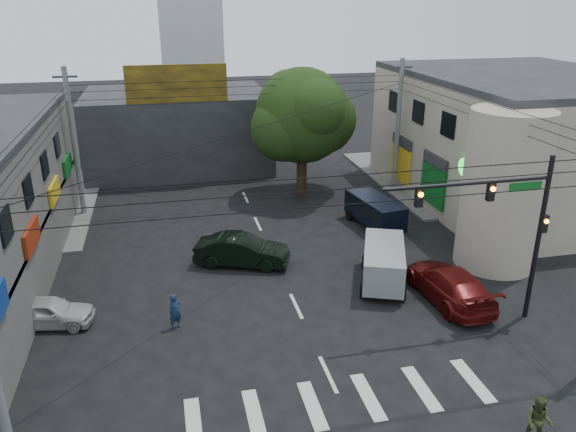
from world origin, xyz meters
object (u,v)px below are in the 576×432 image
object	(u,v)px
maroon_sedan	(449,284)
silver_minivan	(383,265)
navy_van	(375,213)
traffic_officer	(175,312)
utility_pole_far_left	(74,144)
traffic_gantry	(506,216)
dark_sedan	(242,251)
white_compact	(48,312)
utility_pole_far_right	(398,127)
street_tree	(302,116)
pedestrian_olive	(538,422)

from	to	relation	value
maroon_sedan	silver_minivan	xyz separation A→B (m)	(-2.30, 2.18, 0.17)
navy_van	traffic_officer	size ratio (longest dim) A/B	3.02
utility_pole_far_left	maroon_sedan	distance (m)	23.25
traffic_gantry	dark_sedan	world-z (taller)	traffic_gantry
navy_van	dark_sedan	bearing A→B (deg)	102.24
traffic_officer	silver_minivan	bearing A→B (deg)	-15.84
traffic_gantry	white_compact	distance (m)	19.18
utility_pole_far_right	white_compact	world-z (taller)	utility_pole_far_right
navy_van	traffic_officer	world-z (taller)	navy_van
traffic_gantry	navy_van	xyz separation A→B (m)	(-1.08, 11.03, -3.93)
utility_pole_far_right	navy_van	size ratio (longest dim) A/B	1.95
white_compact	maroon_sedan	xyz separation A→B (m)	(17.40, -1.75, 0.16)
dark_sedan	navy_van	world-z (taller)	navy_van
white_compact	maroon_sedan	distance (m)	17.48
traffic_officer	dark_sedan	bearing A→B (deg)	29.60
silver_minivan	utility_pole_far_left	bearing A→B (deg)	71.34
silver_minivan	white_compact	bearing A→B (deg)	113.19
dark_sedan	silver_minivan	size ratio (longest dim) A/B	1.06
street_tree	silver_minivan	bearing A→B (deg)	-87.51
silver_minivan	utility_pole_far_right	bearing A→B (deg)	-3.26
street_tree	traffic_officer	bearing A→B (deg)	-120.79
maroon_sedan	silver_minivan	distance (m)	3.17
navy_van	maroon_sedan	bearing A→B (deg)	171.70
white_compact	utility_pole_far_right	bearing A→B (deg)	-46.97
utility_pole_far_left	pedestrian_olive	world-z (taller)	utility_pole_far_left
street_tree	white_compact	bearing A→B (deg)	-135.61
silver_minivan	navy_van	world-z (taller)	silver_minivan
street_tree	utility_pole_far_left	distance (m)	14.56
silver_minivan	traffic_officer	distance (m)	10.08
traffic_gantry	navy_van	bearing A→B (deg)	95.58
utility_pole_far_right	white_compact	distance (m)	25.12
street_tree	utility_pole_far_left	bearing A→B (deg)	-176.05
maroon_sedan	pedestrian_olive	world-z (taller)	pedestrian_olive
utility_pole_far_right	utility_pole_far_left	bearing A→B (deg)	180.00
traffic_gantry	dark_sedan	distance (m)	12.92
maroon_sedan	navy_van	size ratio (longest dim) A/B	1.18
maroon_sedan	traffic_officer	size ratio (longest dim) A/B	3.56
silver_minivan	pedestrian_olive	xyz separation A→B (m)	(0.66, -10.94, -0.10)
silver_minivan	traffic_gantry	bearing A→B (deg)	-121.17
traffic_gantry	street_tree	bearing A→B (deg)	101.99
white_compact	navy_van	bearing A→B (deg)	-56.40
white_compact	pedestrian_olive	size ratio (longest dim) A/B	2.30
pedestrian_olive	dark_sedan	bearing A→B (deg)	161.10
utility_pole_far_right	dark_sedan	size ratio (longest dim) A/B	1.81
traffic_gantry	traffic_officer	world-z (taller)	traffic_gantry
utility_pole_far_right	street_tree	bearing A→B (deg)	171.25
utility_pole_far_left	pedestrian_olive	bearing A→B (deg)	-56.38
utility_pole_far_right	maroon_sedan	bearing A→B (deg)	-103.56
white_compact	traffic_officer	world-z (taller)	traffic_officer
traffic_gantry	silver_minivan	xyz separation A→B (m)	(-3.23, 4.24, -3.88)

